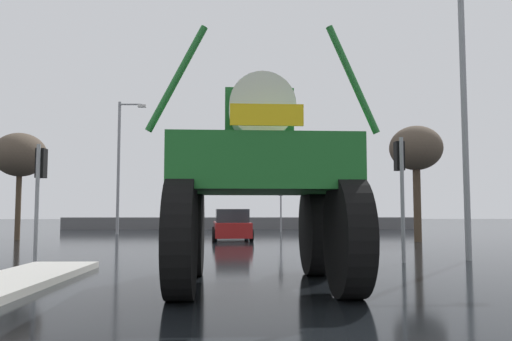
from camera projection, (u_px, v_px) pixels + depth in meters
name	position (u px, v px, depth m)	size (l,w,h in m)	color
ground_plane	(235.00, 245.00, 21.28)	(120.00, 120.00, 0.00)	black
oversize_sprayer	(259.00, 181.00, 10.22)	(3.96, 5.33, 4.65)	black
sedan_ahead	(232.00, 225.00, 25.12)	(2.12, 4.22, 1.52)	maroon
traffic_signal_near_left	(40.00, 177.00, 14.44)	(0.24, 0.54, 3.33)	gray
traffic_signal_near_right	(400.00, 171.00, 14.69)	(0.24, 0.54, 3.56)	gray
traffic_signal_far_left	(281.00, 195.00, 34.41)	(0.24, 0.55, 3.37)	gray
streetlight_near_right	(469.00, 93.00, 15.38)	(2.22, 0.24, 8.98)	gray
streetlight_far_left	(121.00, 160.00, 31.22)	(1.71, 0.24, 8.13)	gray
bare_tree_left	(20.00, 156.00, 25.52)	(2.57, 2.57, 5.32)	#473828
bare_tree_right	(416.00, 150.00, 24.04)	(2.46, 2.46, 5.44)	#473828
roadside_barrier	(239.00, 223.00, 38.78)	(26.88, 0.24, 0.90)	#59595B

